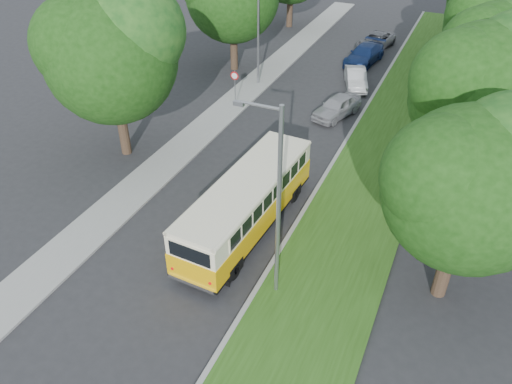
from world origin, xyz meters
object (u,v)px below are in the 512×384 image
at_px(lamppost_near, 276,201).
at_px(car_blue, 364,54).
at_px(car_white, 356,78).
at_px(car_grey, 376,41).
at_px(vintage_bus, 247,205).
at_px(lamppost_far, 257,27).
at_px(car_silver, 337,106).

xyz_separation_m(lamppost_near, car_blue, (-2.80, 25.81, -3.66)).
relative_size(car_white, car_grey, 0.86).
bearing_deg(vintage_bus, car_blue, 94.14).
bearing_deg(car_white, lamppost_near, -104.14).
height_order(car_blue, car_grey, car_blue).
height_order(vintage_bus, car_white, vintage_bus).
bearing_deg(vintage_bus, car_white, 92.45).
distance_m(lamppost_far, car_silver, 8.07).
bearing_deg(car_blue, vintage_bus, -81.47).
xyz_separation_m(car_white, car_grey, (-0.56, 8.75, -0.01)).
bearing_deg(car_grey, car_silver, -75.55).
xyz_separation_m(car_silver, car_blue, (-0.68, 10.00, 0.04)).
height_order(car_white, car_blue, car_blue).
relative_size(vintage_bus, car_white, 2.35).
bearing_deg(car_grey, lamppost_far, -106.98).
relative_size(lamppost_far, car_silver, 1.90).
xyz_separation_m(lamppost_near, car_silver, (-2.12, 15.81, -3.70)).
distance_m(lamppost_far, car_grey, 13.22).
bearing_deg(lamppost_near, car_white, 96.05).
bearing_deg(vintage_bus, car_grey, 94.03).
height_order(lamppost_far, car_grey, lamppost_far).
xyz_separation_m(vintage_bus, car_blue, (-0.24, 22.74, -0.65)).
distance_m(lamppost_near, car_grey, 30.05).
bearing_deg(car_silver, car_grey, 111.01).
bearing_deg(lamppost_far, car_blue, 50.14).
relative_size(car_silver, car_grey, 0.88).
bearing_deg(car_silver, vintage_bus, -73.74).
height_order(lamppost_near, car_grey, lamppost_near).
bearing_deg(car_blue, car_white, -75.30).
bearing_deg(car_silver, car_blue, 112.16).
relative_size(car_silver, car_blue, 0.81).
height_order(lamppost_far, car_silver, lamppost_far).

